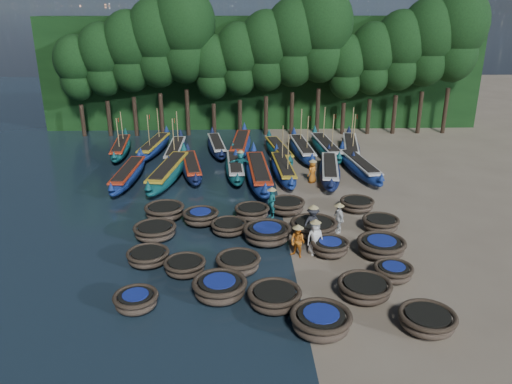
{
  "coord_description": "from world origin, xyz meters",
  "views": [
    {
      "loc": [
        -2.38,
        -23.71,
        10.83
      ],
      "look_at": [
        -1.44,
        1.77,
        1.3
      ],
      "focal_mm": 35.0,
      "sensor_mm": 36.0,
      "label": 1
    }
  ],
  "objects_px": {
    "coracle_7": "(275,297)",
    "long_boat_1": "(128,175)",
    "coracle_5": "(136,301)",
    "long_boat_5": "(259,173)",
    "long_boat_2": "(168,172)",
    "long_boat_7": "(330,171)",
    "fisherman_6": "(312,171)",
    "coracle_8": "(365,289)",
    "coracle_12": "(238,263)",
    "long_boat_10": "(154,146)",
    "fisherman_5": "(241,163)",
    "coracle_4": "(427,320)",
    "long_boat_6": "(283,169)",
    "coracle_15": "(155,231)",
    "fisherman_4": "(339,217)",
    "coracle_22": "(252,212)",
    "coracle_19": "(381,223)",
    "long_boat_12": "(217,146)",
    "long_boat_16": "(326,147)",
    "coracle_11": "(185,266)",
    "fisherman_2": "(298,241)",
    "long_boat_11": "(176,151)",
    "long_boat_13": "(241,145)",
    "long_boat_17": "(350,147)",
    "long_boat_3": "(191,167)",
    "coracle_20": "(165,211)",
    "fisherman_1": "(272,201)",
    "coracle_16": "(229,227)",
    "coracle_17": "(267,234)",
    "long_boat_9": "(121,148)",
    "coracle_10": "(148,257)",
    "fisherman_0": "(315,236)",
    "coracle_23": "(286,206)",
    "coracle_9": "(393,272)",
    "long_boat_8": "(359,166)",
    "long_boat_14": "(279,151)",
    "coracle_3": "(321,321)",
    "coracle_18": "(314,227)",
    "coracle_21": "(201,217)",
    "coracle_6": "(220,288)",
    "long_boat_4": "(235,167)",
    "coracle_13": "(330,247)"
  },
  "relations": [
    {
      "from": "coracle_16",
      "to": "long_boat_6",
      "type": "xyz_separation_m",
      "value": [
        3.53,
        8.92,
        0.14
      ]
    },
    {
      "from": "coracle_5",
      "to": "long_boat_5",
      "type": "relative_size",
      "value": 0.21
    },
    {
      "from": "long_boat_2",
      "to": "long_boat_7",
      "type": "relative_size",
      "value": 1.11
    },
    {
      "from": "coracle_8",
      "to": "coracle_13",
      "type": "relative_size",
      "value": 1.28
    },
    {
      "from": "coracle_10",
      "to": "long_boat_17",
      "type": "height_order",
      "value": "long_boat_17"
    },
    {
      "from": "fisherman_6",
      "to": "coracle_8",
      "type": "bearing_deg",
      "value": 47.77
    },
    {
      "from": "coracle_17",
      "to": "long_boat_13",
      "type": "distance_m",
      "value": 16.21
    },
    {
      "from": "coracle_15",
      "to": "fisherman_4",
      "type": "relative_size",
      "value": 1.48
    },
    {
      "from": "coracle_7",
      "to": "coracle_19",
      "type": "bearing_deg",
      "value": 48.77
    },
    {
      "from": "long_boat_8",
      "to": "long_boat_14",
      "type": "bearing_deg",
      "value": 133.8
    },
    {
      "from": "long_boat_3",
      "to": "long_boat_7",
      "type": "bearing_deg",
      "value": -16.91
    },
    {
      "from": "long_boat_2",
      "to": "long_boat_11",
      "type": "height_order",
      "value": "long_boat_11"
    },
    {
      "from": "coracle_23",
      "to": "long_boat_12",
      "type": "height_order",
      "value": "long_boat_12"
    },
    {
      "from": "coracle_12",
      "to": "coracle_22",
      "type": "relative_size",
      "value": 0.9
    },
    {
      "from": "coracle_22",
      "to": "fisherman_0",
      "type": "relative_size",
      "value": 1.2
    },
    {
      "from": "coracle_4",
      "to": "coracle_17",
      "type": "relative_size",
      "value": 0.74
    },
    {
      "from": "coracle_9",
      "to": "fisherman_0",
      "type": "xyz_separation_m",
      "value": [
        -2.95,
        2.49,
        0.5
      ]
    },
    {
      "from": "coracle_11",
      "to": "long_boat_5",
      "type": "bearing_deg",
      "value": 72.85
    },
    {
      "from": "fisherman_1",
      "to": "coracle_5",
      "type": "bearing_deg",
      "value": -64.97
    },
    {
      "from": "coracle_11",
      "to": "fisherman_2",
      "type": "height_order",
      "value": "fisherman_2"
    },
    {
      "from": "coracle_5",
      "to": "coracle_12",
      "type": "distance_m",
      "value": 4.72
    },
    {
      "from": "long_boat_3",
      "to": "long_boat_9",
      "type": "bearing_deg",
      "value": 129.78
    },
    {
      "from": "coracle_15",
      "to": "coracle_23",
      "type": "bearing_deg",
      "value": 23.55
    },
    {
      "from": "coracle_19",
      "to": "coracle_20",
      "type": "distance_m",
      "value": 11.4
    },
    {
      "from": "coracle_18",
      "to": "coracle_7",
      "type": "bearing_deg",
      "value": -110.87
    },
    {
      "from": "coracle_20",
      "to": "fisherman_1",
      "type": "height_order",
      "value": "fisherman_1"
    },
    {
      "from": "long_boat_3",
      "to": "coracle_4",
      "type": "bearing_deg",
      "value": -70.68
    },
    {
      "from": "long_boat_13",
      "to": "long_boat_17",
      "type": "bearing_deg",
      "value": -1.26
    },
    {
      "from": "long_boat_12",
      "to": "fisherman_2",
      "type": "relative_size",
      "value": 4.2
    },
    {
      "from": "coracle_22",
      "to": "long_boat_16",
      "type": "distance_m",
      "value": 13.79
    },
    {
      "from": "coracle_7",
      "to": "long_boat_1",
      "type": "bearing_deg",
      "value": 119.87
    },
    {
      "from": "long_boat_12",
      "to": "long_boat_16",
      "type": "relative_size",
      "value": 0.89
    },
    {
      "from": "coracle_16",
      "to": "coracle_20",
      "type": "distance_m",
      "value": 4.02
    },
    {
      "from": "coracle_4",
      "to": "coracle_19",
      "type": "bearing_deg",
      "value": 85.77
    },
    {
      "from": "coracle_18",
      "to": "coracle_23",
      "type": "distance_m",
      "value": 3.06
    },
    {
      "from": "long_boat_9",
      "to": "long_boat_11",
      "type": "height_order",
      "value": "long_boat_11"
    },
    {
      "from": "coracle_6",
      "to": "long_boat_4",
      "type": "bearing_deg",
      "value": 87.95
    },
    {
      "from": "coracle_15",
      "to": "coracle_16",
      "type": "relative_size",
      "value": 1.18
    },
    {
      "from": "coracle_12",
      "to": "long_boat_10",
      "type": "relative_size",
      "value": 0.26
    },
    {
      "from": "long_boat_16",
      "to": "long_boat_1",
      "type": "bearing_deg",
      "value": -161.03
    },
    {
      "from": "coracle_9",
      "to": "long_boat_1",
      "type": "relative_size",
      "value": 0.23
    },
    {
      "from": "coracle_4",
      "to": "long_boat_6",
      "type": "distance_m",
      "value": 17.56
    },
    {
      "from": "fisherman_5",
      "to": "coracle_4",
      "type": "bearing_deg",
      "value": -58.5
    },
    {
      "from": "coracle_17",
      "to": "fisherman_0",
      "type": "height_order",
      "value": "fisherman_0"
    },
    {
      "from": "coracle_15",
      "to": "long_boat_7",
      "type": "height_order",
      "value": "long_boat_7"
    },
    {
      "from": "coracle_3",
      "to": "coracle_20",
      "type": "bearing_deg",
      "value": 123.57
    },
    {
      "from": "coracle_21",
      "to": "long_boat_16",
      "type": "relative_size",
      "value": 0.24
    },
    {
      "from": "coracle_7",
      "to": "coracle_17",
      "type": "relative_size",
      "value": 0.86
    },
    {
      "from": "coracle_19",
      "to": "coracle_15",
      "type": "bearing_deg",
      "value": -177.34
    },
    {
      "from": "coracle_10",
      "to": "fisherman_2",
      "type": "distance_m",
      "value": 6.75
    }
  ]
}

